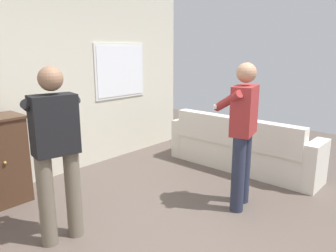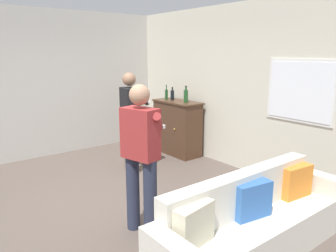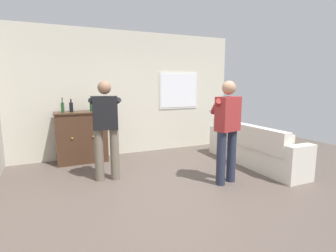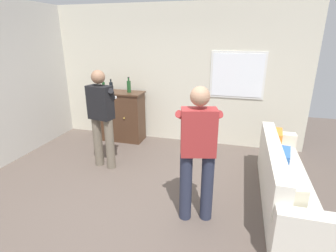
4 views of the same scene
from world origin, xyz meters
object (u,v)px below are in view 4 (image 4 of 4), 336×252
(sideboard_cabinet, at_px, (120,116))
(couch, at_px, (282,181))
(bottle_wine_green, at_px, (129,86))
(person_standing_left, at_px, (102,115))
(person_standing_right, at_px, (198,149))
(bottle_liquor_amber, at_px, (111,86))
(bottle_spirits_clear, at_px, (104,86))

(sideboard_cabinet, bearing_deg, couch, -27.09)
(bottle_wine_green, distance_m, person_standing_left, 1.28)
(person_standing_left, distance_m, person_standing_right, 2.00)
(bottle_liquor_amber, bearing_deg, sideboard_cabinet, -3.15)
(sideboard_cabinet, distance_m, person_standing_right, 3.02)
(bottle_wine_green, bearing_deg, person_standing_left, -87.94)
(bottle_liquor_amber, bearing_deg, person_standing_left, -70.26)
(sideboard_cabinet, relative_size, bottle_liquor_amber, 4.07)
(couch, relative_size, bottle_spirits_clear, 8.13)
(bottle_spirits_clear, height_order, person_standing_right, person_standing_right)
(couch, relative_size, sideboard_cabinet, 2.22)
(person_standing_left, height_order, person_standing_right, same)
(sideboard_cabinet, relative_size, bottle_wine_green, 3.36)
(person_standing_left, bearing_deg, sideboard_cabinet, 102.66)
(bottle_liquor_amber, height_order, bottle_spirits_clear, bottle_spirits_clear)
(couch, xyz_separation_m, sideboard_cabinet, (-3.11, 1.59, 0.20))
(bottle_spirits_clear, relative_size, person_standing_left, 0.17)
(bottle_spirits_clear, bearing_deg, person_standing_left, -63.46)
(bottle_wine_green, bearing_deg, couch, -29.17)
(couch, height_order, person_standing_right, person_standing_right)
(sideboard_cabinet, bearing_deg, bottle_liquor_amber, 176.85)
(bottle_spirits_clear, bearing_deg, sideboard_cabinet, 2.60)
(couch, relative_size, person_standing_left, 1.41)
(couch, distance_m, person_standing_right, 1.37)
(bottle_wine_green, relative_size, person_standing_left, 0.19)
(couch, height_order, bottle_spirits_clear, bottle_spirits_clear)
(bottle_liquor_amber, bearing_deg, bottle_wine_green, 0.77)
(bottle_wine_green, bearing_deg, bottle_liquor_amber, -179.23)
(sideboard_cabinet, xyz_separation_m, bottle_spirits_clear, (-0.33, -0.02, 0.64))
(bottle_liquor_amber, bearing_deg, couch, -26.01)
(couch, distance_m, person_standing_left, 2.92)
(couch, bearing_deg, bottle_spirits_clear, 155.40)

